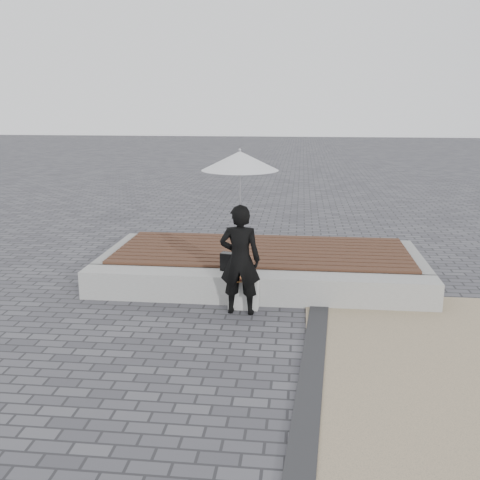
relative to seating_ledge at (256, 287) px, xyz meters
name	(u,v)px	position (x,y,z in m)	size (l,w,h in m)	color
ground	(244,350)	(0.00, -1.60, -0.20)	(80.00, 80.00, 0.00)	#535258
edging_band	(312,372)	(0.75, -2.10, -0.18)	(0.25, 5.20, 0.04)	#292A2C
seating_ledge	(256,287)	(0.00, 0.00, 0.00)	(5.00, 0.45, 0.40)	#AFAFAA
timber_platform	(262,263)	(0.00, 1.20, 0.00)	(5.00, 2.00, 0.40)	gray
timber_decking	(262,250)	(0.00, 1.20, 0.22)	(4.60, 2.00, 0.04)	#553120
woman	(240,260)	(-0.17, -0.47, 0.53)	(0.54, 0.35, 1.47)	black
parasol	(240,161)	(-0.17, -0.47, 1.82)	(0.97, 0.97, 1.24)	#B8B8BD
handbag	(233,262)	(-0.33, 0.10, 0.33)	(0.37, 0.13, 0.26)	black
canvas_tote	(243,293)	(-0.15, -0.31, 0.01)	(0.41, 0.17, 0.43)	silver
magazine	(243,279)	(-0.15, -0.36, 0.23)	(0.33, 0.24, 0.01)	#DE373E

